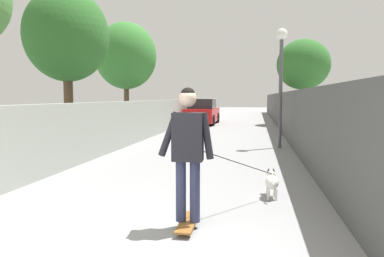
{
  "coord_description": "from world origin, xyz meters",
  "views": [
    {
      "loc": [
        -2.95,
        -1.53,
        1.67
      ],
      "look_at": [
        4.37,
        -0.21,
        1.0
      ],
      "focal_mm": 33.21,
      "sensor_mm": 36.0,
      "label": 1
    }
  ],
  "objects_px": {
    "lamp_post": "(281,65)",
    "tree_right_near": "(303,65)",
    "skateboard": "(188,222)",
    "car_near": "(202,112)",
    "tree_left_far": "(126,56)",
    "tree_left_distant": "(67,36)",
    "dog": "(271,181)",
    "person_skateboarder": "(188,144)"
  },
  "relations": [
    {
      "from": "lamp_post",
      "to": "dog",
      "type": "xyz_separation_m",
      "value": [
        -5.93,
        0.5,
        -2.39
      ]
    },
    {
      "from": "tree_left_distant",
      "to": "person_skateboarder",
      "type": "height_order",
      "value": "tree_left_distant"
    },
    {
      "from": "lamp_post",
      "to": "skateboard",
      "type": "xyz_separation_m",
      "value": [
        -7.52,
        1.61,
        -2.6
      ]
    },
    {
      "from": "skateboard",
      "to": "car_near",
      "type": "relative_size",
      "value": 0.2
    },
    {
      "from": "tree_right_near",
      "to": "tree_left_far",
      "type": "bearing_deg",
      "value": 124.54
    },
    {
      "from": "lamp_post",
      "to": "tree_right_near",
      "type": "bearing_deg",
      "value": -10.83
    },
    {
      "from": "person_skateboarder",
      "to": "lamp_post",
      "type": "bearing_deg",
      "value": -12.06
    },
    {
      "from": "tree_left_far",
      "to": "lamp_post",
      "type": "distance_m",
      "value": 7.98
    },
    {
      "from": "tree_left_far",
      "to": "tree_left_distant",
      "type": "height_order",
      "value": "tree_left_far"
    },
    {
      "from": "tree_right_near",
      "to": "skateboard",
      "type": "distance_m",
      "value": 18.31
    },
    {
      "from": "tree_right_near",
      "to": "tree_left_far",
      "type": "relative_size",
      "value": 0.98
    },
    {
      "from": "tree_left_far",
      "to": "skateboard",
      "type": "relative_size",
      "value": 6.36
    },
    {
      "from": "tree_right_near",
      "to": "tree_left_distant",
      "type": "relative_size",
      "value": 1.0
    },
    {
      "from": "tree_left_distant",
      "to": "dog",
      "type": "distance_m",
      "value": 8.32
    },
    {
      "from": "dog",
      "to": "skateboard",
      "type": "bearing_deg",
      "value": 145.19
    },
    {
      "from": "tree_left_distant",
      "to": "skateboard",
      "type": "distance_m",
      "value": 8.67
    },
    {
      "from": "tree_right_near",
      "to": "person_skateboarder",
      "type": "height_order",
      "value": "tree_right_near"
    },
    {
      "from": "tree_right_near",
      "to": "dog",
      "type": "height_order",
      "value": "tree_right_near"
    },
    {
      "from": "lamp_post",
      "to": "tree_left_far",
      "type": "bearing_deg",
      "value": 58.81
    },
    {
      "from": "tree_right_near",
      "to": "dog",
      "type": "distance_m",
      "value": 16.55
    },
    {
      "from": "tree_left_distant",
      "to": "person_skateboarder",
      "type": "bearing_deg",
      "value": -140.52
    },
    {
      "from": "skateboard",
      "to": "tree_right_near",
      "type": "bearing_deg",
      "value": -11.36
    },
    {
      "from": "tree_left_far",
      "to": "person_skateboarder",
      "type": "xyz_separation_m",
      "value": [
        -11.63,
        -5.18,
        -2.48
      ]
    },
    {
      "from": "lamp_post",
      "to": "person_skateboarder",
      "type": "xyz_separation_m",
      "value": [
        -7.52,
        1.61,
        -1.59
      ]
    },
    {
      "from": "skateboard",
      "to": "car_near",
      "type": "height_order",
      "value": "car_near"
    },
    {
      "from": "tree_right_near",
      "to": "person_skateboarder",
      "type": "xyz_separation_m",
      "value": [
        -17.63,
        3.54,
        -2.48
      ]
    },
    {
      "from": "tree_right_near",
      "to": "car_near",
      "type": "distance_m",
      "value": 6.6
    },
    {
      "from": "tree_left_far",
      "to": "person_skateboarder",
      "type": "relative_size",
      "value": 3.01
    },
    {
      "from": "lamp_post",
      "to": "tree_left_distant",
      "type": "bearing_deg",
      "value": 101.84
    },
    {
      "from": "skateboard",
      "to": "tree_left_far",
      "type": "bearing_deg",
      "value": 24.0
    },
    {
      "from": "person_skateboarder",
      "to": "tree_left_far",
      "type": "bearing_deg",
      "value": 24.0
    },
    {
      "from": "car_near",
      "to": "lamp_post",
      "type": "bearing_deg",
      "value": -157.46
    },
    {
      "from": "lamp_post",
      "to": "dog",
      "type": "bearing_deg",
      "value": 175.15
    },
    {
      "from": "lamp_post",
      "to": "car_near",
      "type": "height_order",
      "value": "lamp_post"
    },
    {
      "from": "person_skateboarder",
      "to": "skateboard",
      "type": "bearing_deg",
      "value": -36.87
    },
    {
      "from": "tree_left_far",
      "to": "tree_left_distant",
      "type": "bearing_deg",
      "value": -178.66
    },
    {
      "from": "skateboard",
      "to": "tree_left_distant",
      "type": "bearing_deg",
      "value": 39.48
    },
    {
      "from": "tree_left_far",
      "to": "lamp_post",
      "type": "bearing_deg",
      "value": -121.19
    },
    {
      "from": "dog",
      "to": "tree_left_far",
      "type": "bearing_deg",
      "value": 32.02
    },
    {
      "from": "tree_left_distant",
      "to": "person_skateboarder",
      "type": "relative_size",
      "value": 2.96
    },
    {
      "from": "lamp_post",
      "to": "person_skateboarder",
      "type": "height_order",
      "value": "lamp_post"
    },
    {
      "from": "tree_left_far",
      "to": "lamp_post",
      "type": "height_order",
      "value": "tree_left_far"
    }
  ]
}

